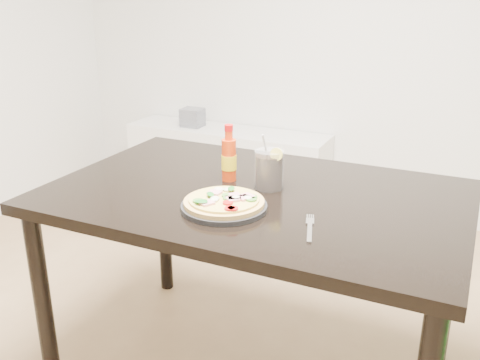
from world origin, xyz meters
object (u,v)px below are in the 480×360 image
at_px(dining_table, 255,214).
at_px(hot_sauce_bottle, 229,159).
at_px(pizza, 225,201).
at_px(media_console, 227,165).
at_px(cola_cup, 269,170).
at_px(fork, 310,227).
at_px(plate, 224,207).

height_order(dining_table, hot_sauce_bottle, hot_sauce_bottle).
height_order(pizza, hot_sauce_bottle, hot_sauce_bottle).
distance_m(pizza, media_console, 2.03).
relative_size(dining_table, media_console, 1.00).
xyz_separation_m(dining_table, media_console, (-0.90, 1.57, -0.42)).
xyz_separation_m(pizza, hot_sauce_bottle, (-0.11, 0.25, 0.05)).
height_order(cola_cup, media_console, cola_cup).
bearing_deg(hot_sauce_bottle, fork, -34.22).
bearing_deg(dining_table, hot_sauce_bottle, 153.85).
height_order(hot_sauce_bottle, media_console, hot_sauce_bottle).
height_order(dining_table, plate, plate).
bearing_deg(fork, media_console, 106.04).
distance_m(dining_table, plate, 0.21).
height_order(plate, media_console, plate).
bearing_deg(pizza, fork, -3.75).
bearing_deg(cola_cup, pizza, -102.39).
distance_m(plate, media_console, 2.03).
distance_m(pizza, hot_sauce_bottle, 0.27).
bearing_deg(fork, plate, 159.29).
distance_m(dining_table, cola_cup, 0.16).
bearing_deg(fork, cola_cup, 115.16).
xyz_separation_m(cola_cup, fork, (0.23, -0.26, -0.06)).
xyz_separation_m(dining_table, hot_sauce_bottle, (-0.13, 0.06, 0.16)).
xyz_separation_m(dining_table, plate, (-0.02, -0.18, 0.09)).
bearing_deg(plate, dining_table, 82.30).
relative_size(pizza, fork, 1.37).
bearing_deg(pizza, plate, -164.59).
relative_size(plate, fork, 1.47).
bearing_deg(cola_cup, fork, -47.77).
bearing_deg(dining_table, pizza, -97.21).
bearing_deg(media_console, fork, -56.89).
xyz_separation_m(pizza, media_console, (-0.87, 1.76, -0.53)).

